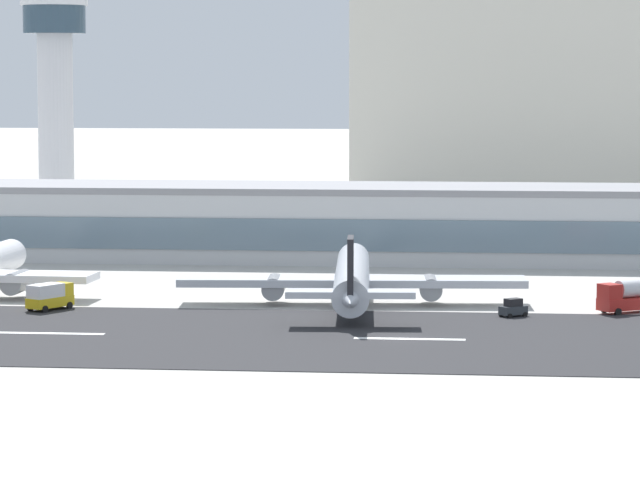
# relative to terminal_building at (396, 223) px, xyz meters

# --- Properties ---
(ground_plane) EXTENTS (1400.00, 1400.00, 0.00)m
(ground_plane) POSITION_rel_terminal_building_xyz_m (4.99, -78.13, -5.73)
(ground_plane) COLOR #B2AFA8
(runway_strip) EXTENTS (800.00, 42.74, 0.08)m
(runway_strip) POSITION_rel_terminal_building_xyz_m (4.99, -78.90, -5.69)
(runway_strip) COLOR #262628
(runway_strip) RESTS_ON ground_plane
(runway_centreline_dash_3) EXTENTS (12.00, 1.20, 0.01)m
(runway_centreline_dash_3) POSITION_rel_terminal_building_xyz_m (-33.35, -78.90, -5.65)
(runway_centreline_dash_3) COLOR white
(runway_centreline_dash_3) RESTS_ON runway_strip
(runway_centreline_dash_4) EXTENTS (12.00, 1.20, 0.01)m
(runway_centreline_dash_4) POSITION_rel_terminal_building_xyz_m (6.06, -78.90, -5.65)
(runway_centreline_dash_4) COLOR white
(runway_centreline_dash_4) RESTS_ON runway_strip
(terminal_building) EXTENTS (220.07, 20.67, 11.45)m
(terminal_building) POSITION_rel_terminal_building_xyz_m (0.00, 0.00, 0.00)
(terminal_building) COLOR #B7BABC
(terminal_building) RESTS_ON ground_plane
(control_tower) EXTENTS (12.25, 12.25, 41.96)m
(control_tower) POSITION_rel_terminal_building_xyz_m (-64.86, 46.33, 19.65)
(control_tower) COLOR silver
(control_tower) RESTS_ON ground_plane
(distant_hotel_block) EXTENTS (91.31, 39.62, 49.09)m
(distant_hotel_block) POSITION_rel_terminal_building_xyz_m (30.85, 109.88, 18.81)
(distant_hotel_block) COLOR beige
(distant_hotel_block) RESTS_ON ground_plane
(airliner_black_tail_gate_1) EXTENTS (43.37, 48.76, 10.18)m
(airliner_black_tail_gate_1) POSITION_rel_terminal_building_xyz_m (-2.37, -52.31, -2.49)
(airliner_black_tail_gate_1) COLOR silver
(airliner_black_tail_gate_1) RESTS_ON ground_plane
(service_baggage_tug_0) EXTENTS (3.51, 3.23, 2.20)m
(service_baggage_tug_0) POSITION_rel_terminal_building_xyz_m (17.31, -60.45, -4.68)
(service_baggage_tug_0) COLOR #2D3338
(service_baggage_tug_0) RESTS_ON ground_plane
(service_box_truck_1) EXTENTS (5.06, 6.40, 3.25)m
(service_box_truck_1) POSITION_rel_terminal_building_xyz_m (-38.28, -60.26, -3.94)
(service_box_truck_1) COLOR gold
(service_box_truck_1) RESTS_ON ground_plane
(service_fuel_truck_2) EXTENTS (8.45, 7.01, 3.95)m
(service_fuel_truck_2) POSITION_rel_terminal_building_xyz_m (31.31, -55.26, -3.70)
(service_fuel_truck_2) COLOR #B2231E
(service_fuel_truck_2) RESTS_ON ground_plane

